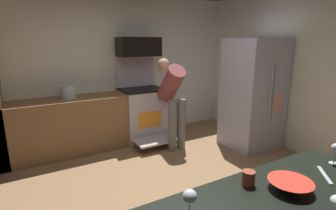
{
  "coord_description": "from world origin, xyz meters",
  "views": [
    {
      "loc": [
        -1.33,
        -2.25,
        1.78
      ],
      "look_at": [
        0.13,
        0.3,
        1.05
      ],
      "focal_mm": 27.56,
      "sensor_mm": 36.0,
      "label": 1
    }
  ],
  "objects_px": {
    "person_cook": "(172,96)",
    "microwave": "(139,47)",
    "wine_glass_extra": "(190,198)",
    "wine_glass_far": "(336,149)",
    "mug_coffee": "(248,178)",
    "stock_pot": "(68,92)",
    "mixing_bowl_large": "(290,185)",
    "refrigerator": "(253,94)",
    "oven_range": "(142,112)"
  },
  "relations": [
    {
      "from": "wine_glass_far",
      "to": "mixing_bowl_large",
      "type": "bearing_deg",
      "value": -174.29
    },
    {
      "from": "wine_glass_extra",
      "to": "mug_coffee",
      "type": "bearing_deg",
      "value": 8.69
    },
    {
      "from": "person_cook",
      "to": "stock_pot",
      "type": "relative_size",
      "value": 6.39
    },
    {
      "from": "person_cook",
      "to": "wine_glass_far",
      "type": "bearing_deg",
      "value": -94.93
    },
    {
      "from": "microwave",
      "to": "wine_glass_extra",
      "type": "relative_size",
      "value": 4.55
    },
    {
      "from": "mug_coffee",
      "to": "stock_pot",
      "type": "xyz_separation_m",
      "value": [
        -0.55,
        3.22,
        0.05
      ]
    },
    {
      "from": "oven_range",
      "to": "stock_pot",
      "type": "relative_size",
      "value": 6.49
    },
    {
      "from": "wine_glass_far",
      "to": "mug_coffee",
      "type": "bearing_deg",
      "value": 172.19
    },
    {
      "from": "oven_range",
      "to": "wine_glass_far",
      "type": "distance_m",
      "value": 3.35
    },
    {
      "from": "oven_range",
      "to": "person_cook",
      "type": "bearing_deg",
      "value": -64.76
    },
    {
      "from": "wine_glass_far",
      "to": "oven_range",
      "type": "bearing_deg",
      "value": 90.87
    },
    {
      "from": "person_cook",
      "to": "mug_coffee",
      "type": "relative_size",
      "value": 15.89
    },
    {
      "from": "oven_range",
      "to": "microwave",
      "type": "xyz_separation_m",
      "value": [
        0.0,
        0.1,
        1.18
      ]
    },
    {
      "from": "stock_pot",
      "to": "oven_range",
      "type": "bearing_deg",
      "value": -0.7
    },
    {
      "from": "mixing_bowl_large",
      "to": "wine_glass_far",
      "type": "relative_size",
      "value": 1.67
    },
    {
      "from": "mixing_bowl_large",
      "to": "wine_glass_extra",
      "type": "height_order",
      "value": "wine_glass_extra"
    },
    {
      "from": "wine_glass_far",
      "to": "stock_pot",
      "type": "xyz_separation_m",
      "value": [
        -1.31,
        3.33,
        -0.02
      ]
    },
    {
      "from": "microwave",
      "to": "stock_pot",
      "type": "relative_size",
      "value": 3.16
    },
    {
      "from": "refrigerator",
      "to": "person_cook",
      "type": "height_order",
      "value": "refrigerator"
    },
    {
      "from": "oven_range",
      "to": "wine_glass_far",
      "type": "xyz_separation_m",
      "value": [
        0.05,
        -3.31,
        0.51
      ]
    },
    {
      "from": "refrigerator",
      "to": "person_cook",
      "type": "distance_m",
      "value": 1.36
    },
    {
      "from": "mug_coffee",
      "to": "stock_pot",
      "type": "distance_m",
      "value": 3.27
    },
    {
      "from": "wine_glass_extra",
      "to": "mug_coffee",
      "type": "height_order",
      "value": "wine_glass_extra"
    },
    {
      "from": "wine_glass_extra",
      "to": "mug_coffee",
      "type": "distance_m",
      "value": 0.51
    },
    {
      "from": "wine_glass_far",
      "to": "mug_coffee",
      "type": "distance_m",
      "value": 0.78
    },
    {
      "from": "stock_pot",
      "to": "wine_glass_extra",
      "type": "bearing_deg",
      "value": -89.15
    },
    {
      "from": "mixing_bowl_large",
      "to": "wine_glass_far",
      "type": "height_order",
      "value": "wine_glass_far"
    },
    {
      "from": "mixing_bowl_large",
      "to": "wine_glass_extra",
      "type": "xyz_separation_m",
      "value": [
        -0.68,
        0.09,
        0.09
      ]
    },
    {
      "from": "refrigerator",
      "to": "mixing_bowl_large",
      "type": "height_order",
      "value": "refrigerator"
    },
    {
      "from": "oven_range",
      "to": "wine_glass_extra",
      "type": "xyz_separation_m",
      "value": [
        -1.21,
        -3.28,
        0.51
      ]
    },
    {
      "from": "wine_glass_far",
      "to": "wine_glass_extra",
      "type": "height_order",
      "value": "wine_glass_extra"
    },
    {
      "from": "microwave",
      "to": "wine_glass_far",
      "type": "distance_m",
      "value": 3.47
    },
    {
      "from": "refrigerator",
      "to": "wine_glass_far",
      "type": "relative_size",
      "value": 11.53
    },
    {
      "from": "microwave",
      "to": "mug_coffee",
      "type": "bearing_deg",
      "value": -102.22
    },
    {
      "from": "wine_glass_extra",
      "to": "oven_range",
      "type": "bearing_deg",
      "value": 69.72
    },
    {
      "from": "mug_coffee",
      "to": "wine_glass_extra",
      "type": "bearing_deg",
      "value": -171.31
    },
    {
      "from": "refrigerator",
      "to": "stock_pot",
      "type": "xyz_separation_m",
      "value": [
        -2.75,
        1.25,
        0.09
      ]
    },
    {
      "from": "person_cook",
      "to": "microwave",
      "type": "bearing_deg",
      "value": 112.15
    },
    {
      "from": "wine_glass_far",
      "to": "wine_glass_extra",
      "type": "xyz_separation_m",
      "value": [
        -1.26,
        0.03,
        0.0
      ]
    },
    {
      "from": "wine_glass_far",
      "to": "mug_coffee",
      "type": "relative_size",
      "value": 1.68
    },
    {
      "from": "stock_pot",
      "to": "person_cook",
      "type": "bearing_deg",
      "value": -21.77
    },
    {
      "from": "mixing_bowl_large",
      "to": "person_cook",
      "type": "bearing_deg",
      "value": 73.48
    },
    {
      "from": "mixing_bowl_large",
      "to": "stock_pot",
      "type": "height_order",
      "value": "stock_pot"
    },
    {
      "from": "refrigerator",
      "to": "oven_range",
      "type": "bearing_deg",
      "value": 140.22
    },
    {
      "from": "refrigerator",
      "to": "mug_coffee",
      "type": "height_order",
      "value": "refrigerator"
    },
    {
      "from": "mug_coffee",
      "to": "stock_pot",
      "type": "bearing_deg",
      "value": 99.63
    },
    {
      "from": "microwave",
      "to": "stock_pot",
      "type": "distance_m",
      "value": 1.44
    },
    {
      "from": "refrigerator",
      "to": "stock_pot",
      "type": "relative_size",
      "value": 7.8
    },
    {
      "from": "wine_glass_extra",
      "to": "microwave",
      "type": "bearing_deg",
      "value": 70.25
    },
    {
      "from": "wine_glass_extra",
      "to": "stock_pot",
      "type": "height_order",
      "value": "stock_pot"
    }
  ]
}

